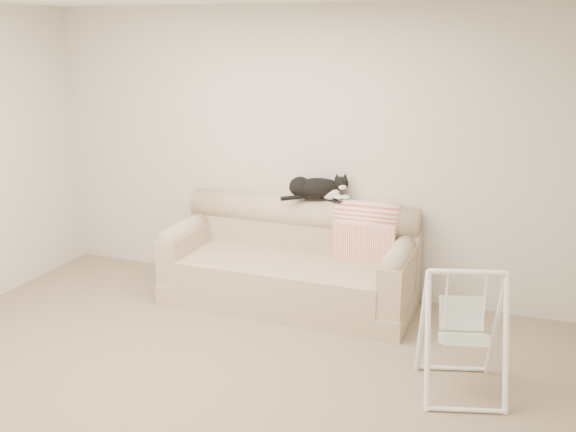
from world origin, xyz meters
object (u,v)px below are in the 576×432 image
(tuxedo_cat, at_px, (317,188))
(sofa, at_px, (292,264))
(remote_a, at_px, (315,199))
(remote_b, at_px, (335,201))
(baby_swing, at_px, (463,331))

(tuxedo_cat, bearing_deg, sofa, -123.85)
(sofa, height_order, tuxedo_cat, tuxedo_cat)
(sofa, height_order, remote_a, remote_a)
(remote_b, relative_size, baby_swing, 0.19)
(sofa, distance_m, baby_swing, 1.91)
(baby_swing, bearing_deg, remote_a, 139.10)
(remote_b, distance_m, tuxedo_cat, 0.20)
(sofa, relative_size, remote_b, 13.04)
(remote_a, xyz_separation_m, baby_swing, (1.47, -1.27, -0.47))
(tuxedo_cat, bearing_deg, remote_a, -176.06)
(sofa, xyz_separation_m, tuxedo_cat, (0.15, 0.23, 0.66))
(sofa, height_order, baby_swing, sofa)
(tuxedo_cat, bearing_deg, remote_b, 0.94)
(sofa, relative_size, tuxedo_cat, 3.76)
(sofa, bearing_deg, tuxedo_cat, 56.15)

